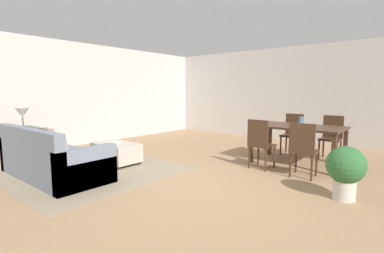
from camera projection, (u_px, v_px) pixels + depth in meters
name	position (u px, v px, depth m)	size (l,w,h in m)	color
ground_plane	(193.00, 185.00, 4.37)	(10.80, 10.80, 0.00)	#9E7A56
wall_back	(305.00, 94.00, 8.03)	(9.00, 0.12, 2.70)	beige
wall_left	(72.00, 94.00, 7.44)	(0.12, 11.00, 2.70)	beige
area_rug	(89.00, 169.00, 5.26)	(3.00, 2.80, 0.01)	gray
couch	(51.00, 160.00, 4.77)	(2.16, 0.96, 0.86)	slate
ottoman_table	(116.00, 152.00, 5.66)	(0.94, 0.58, 0.41)	#B7AD9E
side_table	(24.00, 140.00, 5.70)	(0.40, 0.40, 0.58)	brown
table_lamp	(22.00, 114.00, 5.63)	(0.26, 0.26, 0.53)	brown
dining_table	(298.00, 130.00, 5.60)	(1.66, 0.99, 0.76)	#422B1C
dining_chair_near_left	(260.00, 141.00, 5.23)	(0.42, 0.42, 0.92)	#422B1C
dining_chair_near_right	(303.00, 147.00, 4.68)	(0.43, 0.43, 0.92)	#422B1C
dining_chair_far_left	(293.00, 131.00, 6.51)	(0.41, 0.41, 0.92)	#422B1C
dining_chair_far_right	(332.00, 135.00, 6.02)	(0.40, 0.40, 0.92)	#422B1C
vase_centerpiece	(301.00, 121.00, 5.50)	(0.09, 0.09, 0.18)	slate
book_on_ottoman	(113.00, 142.00, 5.62)	(0.26, 0.20, 0.03)	silver
potted_plant	(346.00, 169.00, 3.74)	(0.49, 0.49, 0.72)	beige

